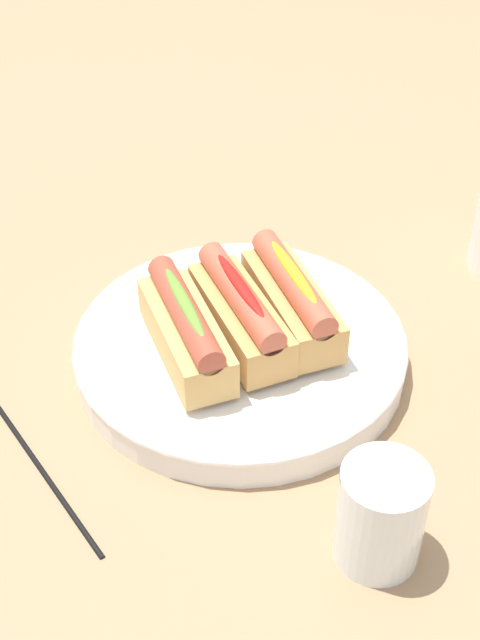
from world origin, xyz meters
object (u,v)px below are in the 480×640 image
Objects in this scene: hotdog_back at (240,314)px; water_glass at (380,520)px; serving_bowl at (240,349)px; hotdog_side at (292,299)px; hotdog_front at (186,329)px; chopstick_near at (42,469)px.

hotdog_back reaches higher than water_glass.
serving_bowl is 0.04m from hotdog_back.
hotdog_side is at bearing 80.83° from hotdog_back.
water_glass is (0.25, 0.02, -0.02)m from hotdog_front.
chopstick_near is at bearing -80.09° from hotdog_front.
water_glass is (0.24, -0.03, -0.02)m from hotdog_back.
water_glass is 0.41× the size of chopstick_near.
chopstick_near is (0.03, -0.16, -0.06)m from hotdog_front.
serving_bowl is 0.07m from hotdog_front.
hotdog_side is at bearing 159.29° from water_glass.
hotdog_back is at bearing 93.66° from chopstick_near.
hotdog_back is at bearing 171.98° from water_glass.
hotdog_side is 0.28m from chopstick_near.
water_glass is at bearing 4.56° from hotdog_front.
hotdog_front is (-0.01, -0.05, 0.04)m from serving_bowl.
hotdog_front is 1.00× the size of hotdog_side.
hotdog_front reaches higher than serving_bowl.
hotdog_back is 0.25m from water_glass.
chopstick_near is (-0.22, -0.18, -0.04)m from water_glass.
serving_bowl is 3.58× the size of water_glass.
chopstick_near is (0.02, -0.22, -0.02)m from serving_bowl.
hotdog_side reaches higher than chopstick_near.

